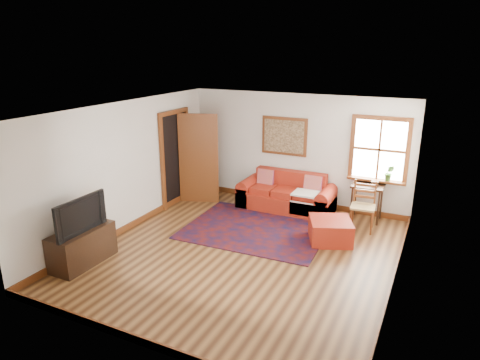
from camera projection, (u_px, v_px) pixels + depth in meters
The scene contains 13 objects.
ground at pixel (244, 253), 7.50m from camera, with size 5.50×5.50×0.00m, color #452612.
room_envelope at pixel (244, 162), 7.02m from camera, with size 5.04×5.54×2.52m.
window at pixel (380, 157), 8.68m from camera, with size 1.18×0.20×1.38m.
doorway at pixel (189, 157), 9.63m from camera, with size 0.89×1.08×2.14m.
framed_artwork at pixel (284, 136), 9.49m from camera, with size 1.05×0.07×0.85m.
persian_rug at pixel (256, 229), 8.45m from camera, with size 2.69×2.15×0.02m, color #51100B.
red_leather_sofa at pixel (287, 197), 9.45m from camera, with size 2.08×0.86×0.81m.
red_ottoman at pixel (330, 231), 7.88m from camera, with size 0.74×0.74×0.42m, color #A32615.
side_table at pixel (368, 191), 8.73m from camera, with size 0.63×0.47×0.76m.
ladder_back_chair at pixel (363, 204), 8.33m from camera, with size 0.49×0.47×0.97m.
media_cabinet at pixel (82, 247), 7.05m from camera, with size 0.49×1.10×0.60m, color black.
television at pixel (76, 214), 6.81m from camera, with size 1.02×0.13×0.59m, color black.
candle_hurricane at pixel (101, 216), 7.29m from camera, with size 0.12×0.12×0.18m.
Camera 1 is at (2.90, -6.12, 3.46)m, focal length 32.00 mm.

